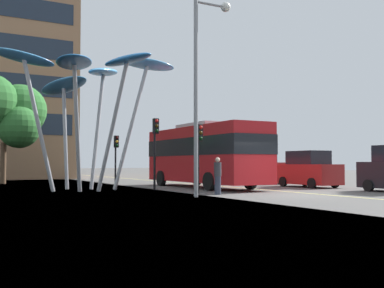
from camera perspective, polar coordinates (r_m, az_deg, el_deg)
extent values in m
cube|color=#54514F|center=(21.77, 12.49, -6.20)|extent=(120.00, 240.00, 0.10)
cube|color=gray|center=(16.67, -20.48, -7.21)|extent=(16.00, 240.00, 0.05)
cube|color=#E0D666|center=(22.51, 14.64, -5.94)|extent=(0.16, 144.00, 0.01)
cube|color=red|center=(27.33, 1.47, -1.31)|extent=(2.63, 10.33, 3.17)
cube|color=black|center=(27.35, 1.47, -0.38)|extent=(2.65, 10.43, 1.01)
cube|color=yellow|center=(31.91, -3.06, 0.84)|extent=(1.43, 0.10, 0.36)
cube|color=#B2B2B7|center=(27.42, 1.47, 2.25)|extent=(1.96, 3.62, 0.24)
cylinder|color=black|center=(30.77, 0.63, -4.14)|extent=(0.28, 0.96, 0.96)
cylinder|color=black|center=(29.61, -3.79, -4.20)|extent=(0.28, 0.96, 0.96)
cylinder|color=black|center=(25.64, 7.15, -4.47)|extent=(0.28, 0.96, 0.96)
cylinder|color=black|center=(24.24, 2.12, -4.61)|extent=(0.28, 0.96, 0.96)
cylinder|color=#9EA0A5|center=(26.04, -7.44, 2.27)|extent=(2.08, 0.24, 7.10)
ellipsoid|color=#4CA3E5|center=(26.89, -5.49, 9.71)|extent=(3.28, 1.49, 0.80)
cylinder|color=#9EA0A5|center=(26.74, -11.49, 1.83)|extent=(1.26, 1.38, 6.77)
ellipsoid|color=#4CA3E5|center=(27.85, -10.79, 8.65)|extent=(2.98, 3.07, 0.88)
cylinder|color=#9EA0A5|center=(26.75, -15.27, 0.83)|extent=(0.41, 0.71, 5.78)
ellipsoid|color=#4CA3E5|center=(27.26, -15.47, 6.87)|extent=(2.75, 4.19, 1.05)
cylinder|color=#9EA0A5|center=(24.33, -18.28, 2.17)|extent=(1.79, 0.50, 6.65)
ellipsoid|color=#4CA3E5|center=(24.55, -19.95, 9.94)|extent=(3.34, 1.84, 0.84)
cylinder|color=#9EA0A5|center=(23.22, -13.89, 1.76)|extent=(1.02, 1.92, 6.19)
ellipsoid|color=#2D7FD1|center=(22.75, -14.23, 9.65)|extent=(2.76, 3.52, 0.50)
cylinder|color=#9EA0A5|center=(23.54, -9.71, 2.07)|extent=(1.07, 2.18, 6.53)
ellipsoid|color=#2D7FD1|center=(23.25, -7.92, 10.18)|extent=(2.24, 3.27, 0.60)
cylinder|color=black|center=(21.96, 0.73, -1.86)|extent=(0.12, 0.12, 3.24)
cube|color=black|center=(21.88, 0.91, 1.34)|extent=(0.28, 0.24, 0.80)
sphere|color=red|center=(21.79, 1.08, 2.05)|extent=(0.18, 0.18, 0.18)
sphere|color=#3A2707|center=(21.77, 1.08, 1.36)|extent=(0.18, 0.18, 0.18)
sphere|color=black|center=(21.76, 1.08, 0.68)|extent=(0.18, 0.18, 0.18)
cylinder|color=black|center=(24.83, -4.60, -1.27)|extent=(0.12, 0.12, 3.80)
cube|color=black|center=(24.77, -4.46, 2.21)|extent=(0.28, 0.24, 0.80)
sphere|color=red|center=(24.68, -4.33, 2.83)|extent=(0.18, 0.18, 0.18)
sphere|color=#3A2707|center=(24.65, -4.34, 2.23)|extent=(0.18, 0.18, 0.18)
sphere|color=black|center=(24.63, -4.34, 1.62)|extent=(0.18, 0.18, 0.18)
cylinder|color=black|center=(31.76, -9.35, -1.95)|extent=(0.12, 0.12, 3.28)
cube|color=black|center=(31.66, -9.25, 0.29)|extent=(0.28, 0.24, 0.80)
sphere|color=#390706|center=(31.55, -9.17, 0.78)|extent=(0.18, 0.18, 0.18)
sphere|color=orange|center=(31.53, -9.18, 0.30)|extent=(0.18, 0.18, 0.18)
sphere|color=black|center=(31.52, -9.18, -0.17)|extent=(0.18, 0.18, 0.18)
cylinder|color=black|center=(25.22, 20.80, -4.78)|extent=(0.20, 0.60, 0.60)
cube|color=maroon|center=(28.74, 14.05, -3.61)|extent=(1.77, 4.05, 1.18)
cube|color=black|center=(28.74, 14.03, -1.63)|extent=(1.62, 2.23, 0.80)
cylinder|color=black|center=(30.28, 13.70, -4.44)|extent=(0.20, 0.60, 0.60)
cylinder|color=black|center=(29.13, 11.11, -4.55)|extent=(0.20, 0.60, 0.60)
cylinder|color=black|center=(28.46, 17.09, -4.54)|extent=(0.20, 0.60, 0.60)
cylinder|color=black|center=(27.24, 14.47, -4.67)|extent=(0.20, 0.60, 0.60)
cube|color=maroon|center=(33.33, 7.96, -3.38)|extent=(1.83, 4.46, 1.30)
cube|color=black|center=(33.33, 7.95, -1.62)|extent=(1.69, 2.45, 0.74)
cylinder|color=black|center=(35.00, 7.83, -4.20)|extent=(0.20, 0.60, 0.60)
cylinder|color=black|center=(33.95, 5.33, -4.27)|extent=(0.20, 0.60, 0.60)
cylinder|color=black|center=(32.81, 10.69, -4.30)|extent=(0.20, 0.60, 0.60)
cylinder|color=black|center=(31.69, 8.11, -4.39)|extent=(0.20, 0.60, 0.60)
cylinder|color=gray|center=(19.75, 0.48, 5.81)|extent=(0.18, 0.18, 8.47)
cylinder|color=gray|center=(21.08, 2.34, 16.73)|extent=(1.50, 0.12, 0.12)
sphere|color=silver|center=(21.46, 4.14, 16.39)|extent=(0.44, 0.44, 0.44)
cylinder|color=brown|center=(35.17, -22.11, -2.18)|extent=(0.39, 0.39, 2.88)
sphere|color=#2D6B2D|center=(36.57, -21.32, 3.55)|extent=(3.74, 3.74, 3.74)
sphere|color=#2D6B2D|center=(35.68, -20.31, 3.89)|extent=(3.74, 3.74, 3.74)
sphere|color=#2D6B2D|center=(34.23, -20.42, 1.97)|extent=(2.94, 2.94, 2.94)
cylinder|color=#2D3342|center=(21.22, 3.17, -5.08)|extent=(0.29, 0.29, 0.84)
cylinder|color=#333338|center=(21.20, 3.16, -3.10)|extent=(0.34, 0.34, 0.63)
sphere|color=beige|center=(21.19, 3.16, -1.94)|extent=(0.22, 0.22, 0.22)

